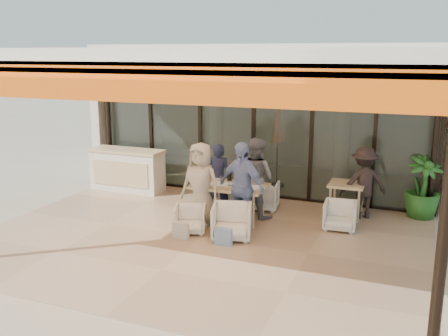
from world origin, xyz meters
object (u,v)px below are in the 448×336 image
at_px(chair_far_left, 227,190).
at_px(diner_periwinkle, 241,187).
at_px(diner_navy, 218,178).
at_px(side_chair, 340,214).
at_px(standing_woman, 364,183).
at_px(chair_far_right, 263,194).
at_px(diner_cream, 201,184).
at_px(potted_palm, 423,187).
at_px(dining_table, 229,188).
at_px(chair_near_right, 232,220).
at_px(chair_near_left, 190,218).
at_px(host_counter, 127,170).
at_px(side_table, 347,188).
at_px(diner_grey, 256,177).

bearing_deg(chair_far_left, diner_periwinkle, 111.27).
bearing_deg(diner_navy, side_chair, 163.11).
distance_m(side_chair, standing_woman, 1.01).
distance_m(chair_far_right, diner_cream, 1.70).
xyz_separation_m(diner_periwinkle, potted_palm, (3.20, 2.05, -0.21)).
bearing_deg(diner_periwinkle, dining_table, 152.28).
bearing_deg(chair_near_right, diner_periwinkle, 73.44).
relative_size(chair_far_right, diner_cream, 0.41).
height_order(chair_near_left, diner_periwinkle, diner_periwinkle).
bearing_deg(chair_far_left, side_chair, 155.57).
bearing_deg(host_counter, standing_woman, -0.11).
xyz_separation_m(dining_table, chair_near_left, (-0.41, -0.96, -0.39)).
bearing_deg(standing_woman, chair_near_right, 17.63).
relative_size(side_chair, standing_woman, 0.41).
bearing_deg(chair_near_right, chair_near_left, 163.44).
distance_m(host_counter, standing_woman, 5.62).
height_order(diner_cream, side_table, diner_cream).
xyz_separation_m(chair_far_right, standing_woman, (2.08, 0.17, 0.41)).
height_order(host_counter, chair_far_left, host_counter).
xyz_separation_m(diner_navy, diner_grey, (0.84, 0.00, 0.09)).
relative_size(diner_cream, side_table, 2.22).
relative_size(chair_far_right, diner_periwinkle, 0.39).
relative_size(chair_near_left, diner_periwinkle, 0.34).
height_order(diner_navy, side_chair, diner_navy).
xyz_separation_m(chair_near_right, side_table, (1.76, 1.97, 0.28)).
bearing_deg(side_table, chair_far_right, -177.88).
bearing_deg(chair_far_left, diner_cream, 80.31).
relative_size(host_counter, dining_table, 1.23).
relative_size(dining_table, diner_grey, 0.90).
height_order(chair_far_left, side_chair, chair_far_left).
distance_m(chair_far_right, diner_navy, 1.06).
distance_m(chair_far_right, diner_periwinkle, 1.50).
xyz_separation_m(host_counter, chair_near_left, (2.69, -2.08, -0.24)).
bearing_deg(diner_grey, diner_cream, 68.58).
bearing_deg(standing_woman, diner_navy, -14.32).
relative_size(dining_table, chair_near_left, 2.57).
relative_size(host_counter, diner_periwinkle, 1.07).
height_order(host_counter, side_table, host_counter).
height_order(chair_near_left, side_chair, side_chair).
xyz_separation_m(diner_grey, diner_periwinkle, (0.00, -0.90, 0.03)).
distance_m(dining_table, side_table, 2.41).
bearing_deg(chair_far_left, dining_table, 103.90).
height_order(diner_grey, diner_cream, diner_grey).
distance_m(chair_far_left, chair_near_left, 1.90).
relative_size(host_counter, chair_near_left, 3.17).
distance_m(chair_far_left, diner_navy, 0.63).
xyz_separation_m(chair_near_right, potted_palm, (3.20, 2.55, 0.29)).
bearing_deg(diner_cream, diner_grey, 51.30).
bearing_deg(chair_near_left, diner_navy, 69.18).
relative_size(host_counter, chair_far_left, 2.63).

